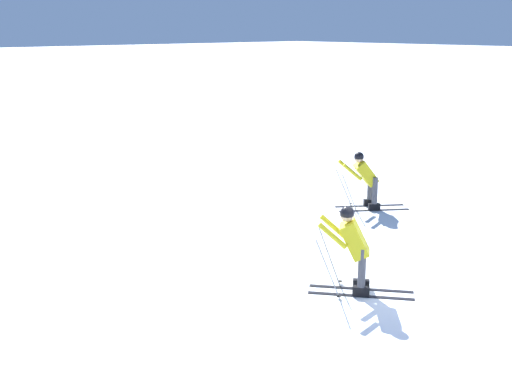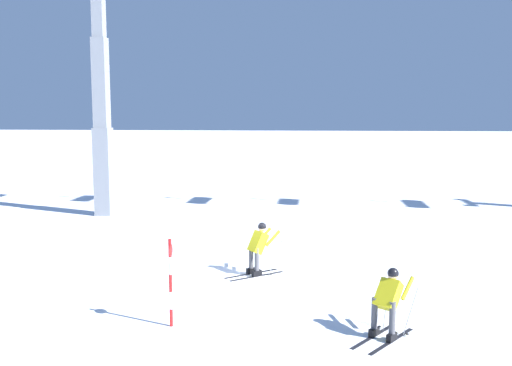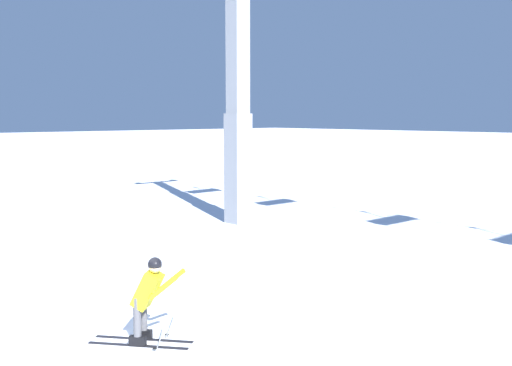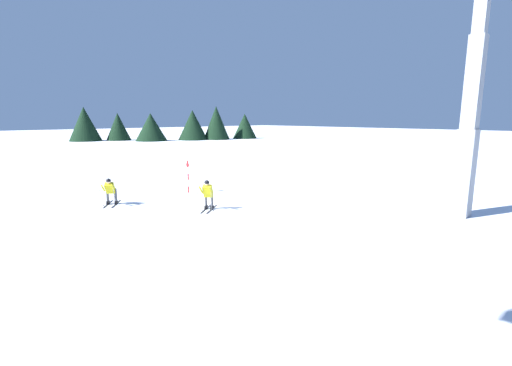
{
  "view_description": "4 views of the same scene",
  "coord_description": "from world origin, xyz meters",
  "px_view_note": "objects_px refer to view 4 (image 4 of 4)",
  "views": [
    {
      "loc": [
        -5.65,
        8.53,
        4.36
      ],
      "look_at": [
        0.35,
        3.12,
        2.38
      ],
      "focal_mm": 45.15,
      "sensor_mm": 36.0,
      "label": 1
    },
    {
      "loc": [
        2.27,
        -15.0,
        4.6
      ],
      "look_at": [
        0.55,
        1.8,
        2.48
      ],
      "focal_mm": 39.53,
      "sensor_mm": 36.0,
      "label": 2
    },
    {
      "loc": [
        9.3,
        -4.74,
        3.85
      ],
      "look_at": [
        0.72,
        3.06,
        2.55
      ],
      "focal_mm": 42.49,
      "sensor_mm": 36.0,
      "label": 3
    },
    {
      "loc": [
        10.5,
        14.54,
        4.45
      ],
      "look_at": [
        0.0,
        3.21,
        1.59
      ],
      "focal_mm": 25.07,
      "sensor_mm": 36.0,
      "label": 4
    }
  ],
  "objects_px": {
    "skier_carving_main": "(208,193)",
    "trail_marker_pole": "(188,175)",
    "lift_tower_near": "(472,100)",
    "skier_distant_uphill": "(110,190)"
  },
  "relations": [
    {
      "from": "trail_marker_pole",
      "to": "skier_distant_uphill",
      "type": "xyz_separation_m",
      "value": [
        4.58,
        -0.08,
        -0.23
      ]
    },
    {
      "from": "trail_marker_pole",
      "to": "skier_carving_main",
      "type": "bearing_deg",
      "value": 70.09
    },
    {
      "from": "skier_carving_main",
      "to": "lift_tower_near",
      "type": "relative_size",
      "value": 0.13
    },
    {
      "from": "skier_carving_main",
      "to": "lift_tower_near",
      "type": "distance_m",
      "value": 12.48
    },
    {
      "from": "skier_carving_main",
      "to": "trail_marker_pole",
      "type": "bearing_deg",
      "value": -109.91
    },
    {
      "from": "lift_tower_near",
      "to": "trail_marker_pole",
      "type": "bearing_deg",
      "value": -63.68
    },
    {
      "from": "lift_tower_near",
      "to": "skier_distant_uphill",
      "type": "height_order",
      "value": "lift_tower_near"
    },
    {
      "from": "lift_tower_near",
      "to": "skier_distant_uphill",
      "type": "relative_size",
      "value": 7.02
    },
    {
      "from": "skier_carving_main",
      "to": "trail_marker_pole",
      "type": "distance_m",
      "value": 4.38
    },
    {
      "from": "trail_marker_pole",
      "to": "skier_distant_uphill",
      "type": "height_order",
      "value": "trail_marker_pole"
    }
  ]
}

